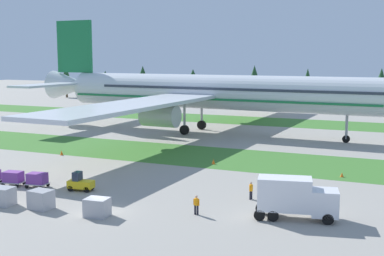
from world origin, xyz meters
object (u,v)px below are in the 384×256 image
at_px(cargo_dolly_second, 13,177).
at_px(uld_container_1, 3,196).
at_px(airliner, 203,92).
at_px(taxiway_marker_2, 62,153).
at_px(ground_crew_loader, 196,204).
at_px(catering_truck, 295,197).
at_px(uld_container_2, 97,207).
at_px(taxiway_marker_0, 214,162).
at_px(ground_crew_marshaller, 251,190).
at_px(baggage_tug, 80,183).
at_px(cargo_dolly_lead, 37,179).
at_px(taxiway_marker_1, 342,175).
at_px(uld_container_3, 41,199).

relative_size(cargo_dolly_second, uld_container_1, 1.20).
bearing_deg(airliner, uld_container_1, 2.32).
relative_size(cargo_dolly_second, taxiway_marker_2, 3.58).
bearing_deg(taxiway_marker_2, ground_crew_loader, -31.85).
distance_m(catering_truck, taxiway_marker_2, 39.34).
height_order(cargo_dolly_second, uld_container_1, uld_container_1).
height_order(ground_crew_loader, uld_container_2, ground_crew_loader).
height_order(uld_container_1, taxiway_marker_0, uld_container_1).
relative_size(ground_crew_marshaller, uld_container_1, 0.87).
relative_size(baggage_tug, cargo_dolly_lead, 1.15).
distance_m(cargo_dolly_second, taxiway_marker_1, 36.75).
bearing_deg(taxiway_marker_1, taxiway_marker_0, 177.74).
relative_size(taxiway_marker_0, taxiway_marker_1, 1.31).
height_order(uld_container_1, taxiway_marker_2, uld_container_1).
height_order(ground_crew_marshaller, taxiway_marker_0, ground_crew_marshaller).
bearing_deg(uld_container_3, uld_container_1, -172.18).
bearing_deg(taxiway_marker_0, cargo_dolly_lead, -125.11).
relative_size(taxiway_marker_0, taxiway_marker_2, 1.01).
xyz_separation_m(airliner, uld_container_2, (10.14, -49.13, -6.71)).
bearing_deg(uld_container_3, baggage_tug, 94.38).
relative_size(airliner, uld_container_3, 42.33).
xyz_separation_m(ground_crew_loader, uld_container_2, (-7.71, -3.88, -0.14)).
relative_size(catering_truck, taxiway_marker_0, 10.77).
bearing_deg(airliner, ground_crew_loader, 23.68).
relative_size(cargo_dolly_lead, catering_truck, 0.33).
bearing_deg(uld_container_2, taxiway_marker_2, 133.66).
height_order(cargo_dolly_lead, uld_container_1, uld_container_1).
bearing_deg(catering_truck, baggage_tug, -103.37).
height_order(cargo_dolly_lead, taxiway_marker_1, cargo_dolly_lead).
height_order(cargo_dolly_second, taxiway_marker_1, cargo_dolly_second).
xyz_separation_m(baggage_tug, ground_crew_marshaller, (17.17, 3.89, 0.13)).
height_order(uld_container_1, uld_container_2, uld_container_1).
distance_m(airliner, taxiway_marker_0, 28.45).
distance_m(airliner, ground_crew_loader, 49.08).
bearing_deg(ground_crew_marshaller, taxiway_marker_1, 165.89).
height_order(airliner, taxiway_marker_1, airliner).
bearing_deg(cargo_dolly_second, catering_truck, 82.95).
distance_m(baggage_tug, uld_container_2, 9.18).
bearing_deg(taxiway_marker_1, catering_truck, -95.54).
distance_m(uld_container_2, taxiway_marker_1, 29.40).
distance_m(cargo_dolly_lead, uld_container_1, 6.64).
bearing_deg(baggage_tug, cargo_dolly_lead, -90.00).
distance_m(cargo_dolly_lead, taxiway_marker_2, 17.91).
xyz_separation_m(ground_crew_marshaller, taxiway_marker_0, (-9.20, 13.77, -0.61)).
bearing_deg(cargo_dolly_second, uld_container_2, 61.03).
xyz_separation_m(uld_container_1, taxiway_marker_0, (11.49, 24.89, -0.51)).
bearing_deg(uld_container_1, uld_container_3, 7.82).
bearing_deg(taxiway_marker_1, ground_crew_loader, -116.73).
height_order(uld_container_3, taxiway_marker_0, uld_container_3).
bearing_deg(taxiway_marker_0, baggage_tug, -114.29).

